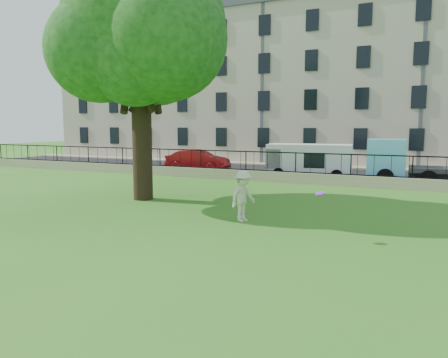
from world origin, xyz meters
The scene contains 12 objects.
ground centered at (0.00, 0.00, 0.00)m, with size 120.00×120.00×0.00m, color #2C6A19.
retaining_wall centered at (0.00, 12.00, 0.30)m, with size 50.00×0.40×0.60m, color gray.
iron_railing centered at (0.00, 12.00, 1.15)m, with size 50.00×0.05×1.13m.
street centered at (0.00, 16.70, 0.01)m, with size 60.00×9.00×0.01m, color black.
sidewalk centered at (0.00, 21.90, 0.06)m, with size 60.00×1.40×0.12m, color gray.
building_row centered at (0.00, 27.57, 6.92)m, with size 56.40×10.40×13.80m.
tree centered at (-4.69, 4.05, 7.16)m, with size 8.44×6.64×10.67m.
man centered at (1.13, 1.80, 0.87)m, with size 1.12×0.64×1.73m, color beige.
frisbee centered at (4.00, 0.60, 1.32)m, with size 0.27×0.27×0.03m, color #882AF0.
red_sedan centered at (-8.09, 15.40, 0.75)m, with size 1.58×4.53×1.49m, color maroon.
white_van centered at (0.15, 14.40, 1.04)m, with size 4.97×1.94×2.09m, color white.
blue_truck centered at (6.50, 14.40, 1.23)m, with size 5.86×2.08×2.46m, color #61BBE4.
Camera 1 is at (6.77, -11.61, 3.26)m, focal length 35.00 mm.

